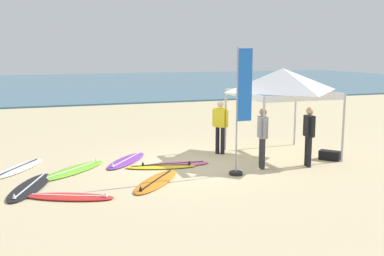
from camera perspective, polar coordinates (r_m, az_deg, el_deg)
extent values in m
plane|color=beige|center=(13.43, 0.79, -4.66)|extent=(80.00, 80.00, 0.00)
cube|color=#386B84|center=(46.28, -13.74, 5.32)|extent=(80.00, 36.00, 0.10)
cylinder|color=#B7B7BC|center=(13.00, 8.79, -0.63)|extent=(0.07, 0.07, 2.05)
cylinder|color=#B7B7BC|center=(14.43, 18.15, 0.02)|extent=(0.07, 0.07, 2.05)
cylinder|color=#B7B7BC|center=(15.36, 4.14, 1.04)|extent=(0.07, 0.07, 2.05)
cylinder|color=#B7B7BC|center=(16.59, 12.60, 1.47)|extent=(0.07, 0.07, 2.05)
cube|color=white|center=(13.55, 13.87, 3.61)|extent=(2.66, 0.03, 0.18)
cube|color=white|center=(15.83, 8.62, 4.61)|extent=(2.66, 0.03, 0.18)
cube|color=white|center=(14.05, 6.34, 4.04)|extent=(0.03, 2.66, 0.18)
cube|color=white|center=(15.38, 15.33, 4.24)|extent=(0.03, 2.66, 0.18)
pyramid|color=white|center=(14.64, 11.10, 5.87)|extent=(2.78, 2.78, 0.70)
ellipsoid|color=#7AD12D|center=(13.22, -14.39, -5.04)|extent=(2.22, 2.18, 0.07)
cube|color=white|center=(13.21, -14.40, -4.88)|extent=(1.52, 1.48, 0.01)
cone|color=white|center=(13.94, -11.71, -3.77)|extent=(0.09, 0.09, 0.12)
ellipsoid|color=purple|center=(14.03, -8.07, -3.99)|extent=(1.81, 2.16, 0.07)
cube|color=white|center=(14.02, -8.07, -3.84)|extent=(1.16, 1.56, 0.01)
cone|color=white|center=(13.20, -9.76, -4.47)|extent=(0.09, 0.09, 0.12)
ellipsoid|color=orange|center=(11.78, -4.42, -6.56)|extent=(1.89, 2.19, 0.07)
cube|color=black|center=(11.77, -4.42, -6.39)|extent=(1.23, 1.57, 0.01)
cone|color=black|center=(10.93, -6.35, -7.37)|extent=(0.09, 0.09, 0.12)
ellipsoid|color=red|center=(10.92, -14.86, -8.18)|extent=(2.11, 1.36, 0.07)
cube|color=white|center=(10.91, -14.87, -7.99)|extent=(1.61, 0.77, 0.01)
cone|color=white|center=(10.64, -10.56, -7.96)|extent=(0.09, 0.09, 0.12)
ellipsoid|color=white|center=(13.88, -20.62, -4.66)|extent=(1.76, 2.33, 0.07)
cube|color=black|center=(13.87, -20.63, -4.51)|extent=(1.08, 1.72, 0.01)
ellipsoid|color=black|center=(11.96, -19.32, -6.85)|extent=(1.43, 2.49, 0.07)
cube|color=white|center=(11.95, -19.33, -6.67)|extent=(0.73, 1.94, 0.01)
cone|color=white|center=(11.05, -21.07, -7.79)|extent=(0.09, 0.09, 0.12)
ellipsoid|color=pink|center=(13.42, -2.35, -4.52)|extent=(2.18, 0.72, 0.07)
cube|color=black|center=(13.41, -2.35, -4.36)|extent=(1.82, 0.16, 0.01)
cone|color=black|center=(13.23, -6.07, -4.35)|extent=(0.09, 0.09, 0.12)
ellipsoid|color=yellow|center=(13.22, -3.84, -4.76)|extent=(2.05, 0.95, 0.07)
cube|color=black|center=(13.21, -3.84, -4.60)|extent=(1.65, 0.40, 0.01)
cone|color=black|center=(13.26, -0.34, -4.26)|extent=(0.09, 0.09, 0.12)
cylinder|color=black|center=(13.57, 14.25, -2.90)|extent=(0.13, 0.13, 0.88)
cylinder|color=black|center=(13.73, 13.97, -2.74)|extent=(0.13, 0.13, 0.88)
cube|color=black|center=(13.52, 14.23, 0.25)|extent=(0.29, 0.40, 0.60)
sphere|color=tan|center=(13.46, 14.31, 2.03)|extent=(0.21, 0.21, 0.21)
cylinder|color=black|center=(13.31, 14.60, 0.00)|extent=(0.09, 0.09, 0.54)
cylinder|color=black|center=(13.73, 13.87, 0.32)|extent=(0.09, 0.09, 0.54)
cylinder|color=black|center=(14.90, 3.16, -1.51)|extent=(0.13, 0.13, 0.88)
cylinder|color=black|center=(14.82, 3.79, -1.57)|extent=(0.13, 0.13, 0.88)
cube|color=yellow|center=(14.74, 3.50, 1.28)|extent=(0.41, 0.41, 0.60)
sphere|color=beige|center=(14.68, 3.52, 2.93)|extent=(0.21, 0.21, 0.21)
cylinder|color=yellow|center=(14.83, 2.69, 1.27)|extent=(0.09, 0.09, 0.54)
cylinder|color=yellow|center=(14.65, 4.32, 1.14)|extent=(0.09, 0.09, 0.54)
cylinder|color=#2D2D33|center=(13.10, 8.72, -3.16)|extent=(0.13, 0.13, 0.88)
cylinder|color=#2D2D33|center=(13.27, 8.52, -2.99)|extent=(0.13, 0.13, 0.88)
cube|color=gray|center=(13.04, 8.70, 0.10)|extent=(0.30, 0.40, 0.60)
sphere|color=#9E7051|center=(12.98, 8.75, 1.95)|extent=(0.21, 0.21, 0.21)
cylinder|color=gray|center=(12.83, 8.96, -0.16)|extent=(0.09, 0.09, 0.54)
cylinder|color=gray|center=(13.27, 8.45, 0.18)|extent=(0.09, 0.09, 0.54)
cylinder|color=#99999E|center=(12.20, 5.55, 1.98)|extent=(0.04, 0.04, 3.40)
cube|color=blue|center=(12.23, 6.54, 5.28)|extent=(0.40, 0.02, 1.90)
cylinder|color=black|center=(12.53, 5.42, -5.56)|extent=(0.36, 0.36, 0.08)
cube|color=black|center=(14.70, 16.58, -3.25)|extent=(0.63, 0.66, 0.28)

